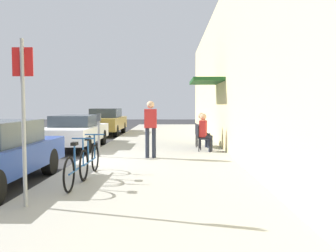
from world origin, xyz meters
name	(u,v)px	position (x,y,z in m)	size (l,w,h in m)	color
ground_plane	(78,165)	(0.00, 0.00, 0.00)	(60.00, 60.00, 0.00)	#2D2D30
sidewalk_slab	(160,153)	(2.25, 2.00, 0.06)	(4.50, 32.00, 0.12)	#9E9B93
building_facade	(230,69)	(4.65, 2.01, 2.90)	(1.40, 32.00, 5.80)	beige
parked_car_1	(75,131)	(-1.10, 3.58, 0.69)	(1.80, 4.40, 1.30)	silver
parked_car_2	(106,121)	(-1.10, 9.79, 0.76)	(1.80, 4.40, 1.49)	#A58433
parking_meter	(99,132)	(0.45, 0.71, 0.89)	(0.12, 0.10, 1.32)	slate
street_sign	(23,109)	(0.40, -4.48, 1.64)	(0.32, 0.06, 2.60)	gray
bicycle_0	(77,168)	(0.83, -3.10, 0.48)	(0.46, 1.71, 0.90)	black
bicycle_1	(90,160)	(0.86, -2.15, 0.48)	(0.46, 1.71, 0.90)	black
cafe_chair_0	(203,136)	(3.74, 2.03, 0.62)	(0.53, 0.53, 0.87)	black
seated_patron_0	(205,131)	(3.79, 2.02, 0.82)	(0.49, 0.44, 1.29)	#232838
cafe_chair_1	(201,134)	(3.74, 2.94, 0.62)	(0.55, 0.55, 0.87)	black
seated_patron_1	(202,129)	(3.79, 2.95, 0.82)	(0.50, 0.45, 1.29)	#232838
cafe_chair_2	(200,133)	(3.73, 3.55, 0.62)	(0.48, 0.48, 0.87)	black
pedestrian_standing	(151,125)	(2.04, 0.50, 1.12)	(0.36, 0.22, 1.70)	#232838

